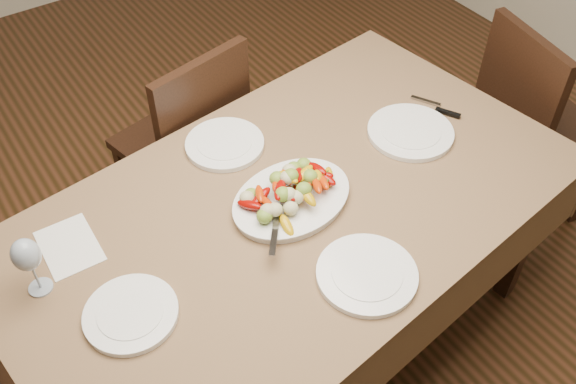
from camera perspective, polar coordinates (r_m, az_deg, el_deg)
The scene contains 14 objects.
floor at distance 2.55m, azimuth -2.21°, elevation -13.46°, with size 6.00×6.00×0.00m, color #3A2111.
dining_table at distance 2.25m, azimuth -0.00°, elevation -7.88°, with size 1.84×1.04×0.76m, color brown.
chair_far at distance 2.64m, azimuth -9.64°, elevation 4.42°, with size 0.42×0.42×0.95m, color black, non-canonical shape.
chair_right at distance 2.88m, azimuth 21.60°, elevation 5.52°, with size 0.42×0.42×0.95m, color black, non-canonical shape.
serving_platter at distance 1.96m, azimuth 0.32°, elevation -0.73°, with size 0.38×0.28×0.02m, color white.
roasted_vegetables at distance 1.92m, azimuth 0.32°, elevation 0.44°, with size 0.31×0.21×0.09m, color #7A0602, non-canonical shape.
serving_spoon at distance 1.88m, azimuth -0.39°, elevation -1.53°, with size 0.28×0.06×0.03m, color #9EA0A8, non-canonical shape.
plate_left at distance 1.75m, azimuth -13.78°, elevation -10.49°, with size 0.25×0.25×0.02m, color white.
plate_right at distance 2.23m, azimuth 10.83°, elevation 5.24°, with size 0.29×0.29×0.02m, color white.
plate_far at distance 2.16m, azimuth -5.64°, elevation 4.24°, with size 0.26×0.26×0.02m, color white.
plate_near at distance 1.79m, azimuth 7.02°, elevation -7.30°, with size 0.28×0.28×0.02m, color white.
wine_glass at distance 1.81m, azimuth -21.92°, elevation -6.03°, with size 0.08×0.08×0.20m, color #8C99A5, non-canonical shape.
menu_card at distance 1.95m, azimuth -18.86°, elevation -4.57°, with size 0.15×0.21×0.00m, color silver.
table_knife at distance 2.36m, azimuth 13.16°, elevation 7.29°, with size 0.02×0.20×0.01m, color #9EA0A8, non-canonical shape.
Camera 1 is at (-0.66, -1.13, 2.19)m, focal length 40.00 mm.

